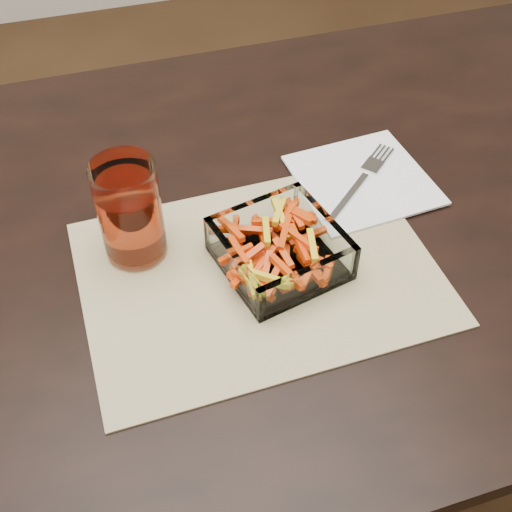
# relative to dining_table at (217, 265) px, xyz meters

# --- Properties ---
(dining_table) EXTENTS (1.60, 0.90, 0.75)m
(dining_table) POSITION_rel_dining_table_xyz_m (0.00, 0.00, 0.00)
(dining_table) COLOR black
(dining_table) RESTS_ON ground
(placemat) EXTENTS (0.45, 0.34, 0.00)m
(placemat) POSITION_rel_dining_table_xyz_m (0.03, -0.11, 0.09)
(placemat) COLOR tan
(placemat) RESTS_ON dining_table
(glass_bowl) EXTENTS (0.17, 0.17, 0.06)m
(glass_bowl) POSITION_rel_dining_table_xyz_m (0.06, -0.10, 0.11)
(glass_bowl) COLOR white
(glass_bowl) RESTS_ON placemat
(tumbler) EXTENTS (0.08, 0.08, 0.14)m
(tumbler) POSITION_rel_dining_table_xyz_m (-0.11, -0.02, 0.16)
(tumbler) COLOR white
(tumbler) RESTS_ON placemat
(napkin) EXTENTS (0.20, 0.20, 0.00)m
(napkin) POSITION_rel_dining_table_xyz_m (0.23, 0.02, 0.09)
(napkin) COLOR white
(napkin) RESTS_ON placemat
(fork) EXTENTS (0.16, 0.14, 0.00)m
(fork) POSITION_rel_dining_table_xyz_m (0.23, 0.02, 0.10)
(fork) COLOR silver
(fork) RESTS_ON napkin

